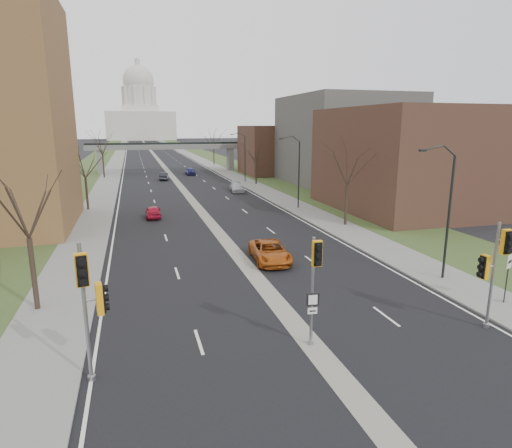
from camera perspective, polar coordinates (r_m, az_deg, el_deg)
name	(u,v)px	position (r m, az deg, el deg)	size (l,w,h in m)	color
ground	(314,348)	(20.52, 7.79, -16.08)	(700.00, 700.00, 0.00)	black
road_surface	(153,153)	(166.81, -13.58, 9.16)	(20.00, 600.00, 0.01)	black
median_strip	(153,153)	(166.81, -13.58, 9.16)	(1.20, 600.00, 0.02)	gray
sidewalk_right	(185,153)	(167.77, -9.43, 9.38)	(4.00, 600.00, 0.12)	gray
sidewalk_left	(119,154)	(166.70, -17.75, 8.92)	(4.00, 600.00, 0.12)	gray
grass_verge_right	(201,152)	(168.58, -7.38, 9.46)	(8.00, 600.00, 0.10)	#324620
grass_verge_left	(102,154)	(166.97, -19.83, 8.78)	(8.00, 600.00, 0.10)	#324620
commercial_block_near	(407,160)	(54.52, 19.51, 8.08)	(16.00, 20.00, 12.00)	#513225
commercial_block_mid	(344,140)	(77.04, 11.63, 10.87)	(18.00, 22.00, 15.00)	#56544F
commercial_block_far	(277,150)	(91.37, 2.88, 9.82)	(14.00, 14.00, 10.00)	#513225
pedestrian_bridge	(168,150)	(96.77, -11.72, 9.65)	(34.00, 3.00, 6.45)	slate
capitol	(140,114)	(336.54, -15.18, 13.96)	(48.00, 42.00, 55.75)	silver
streetlight_near	(442,175)	(29.14, 23.56, 6.03)	(2.61, 0.20, 8.70)	black
streetlight_mid	(293,152)	(51.84, 4.96, 9.60)	(2.61, 0.20, 8.70)	black
streetlight_far	(240,143)	(76.66, -2.09, 10.70)	(2.61, 0.20, 8.70)	black
tree_left_a	(23,191)	(25.18, -28.60, 3.88)	(7.20, 7.20, 9.40)	#382B21
tree_left_b	(84,158)	(54.75, -21.99, 8.14)	(6.75, 6.75, 8.81)	#382B21
tree_left_c	(102,141)	(88.57, -19.90, 10.31)	(7.65, 7.65, 9.99)	#382B21
tree_right_a	(348,160)	(43.59, 12.19, 8.32)	(7.20, 7.20, 9.40)	#382B21
tree_right_b	(256,151)	(74.34, 0.01, 9.76)	(6.30, 6.30, 8.22)	#382B21
tree_right_c	(213,138)	(113.25, -5.69, 11.40)	(7.65, 7.65, 9.99)	#382B21
signal_pole_left	(90,294)	(17.51, -21.27, -8.68)	(0.97, 1.15, 5.69)	gray
signal_pole_median	(315,273)	(19.10, 7.86, -6.51)	(0.60, 0.85, 5.16)	gray
signal_pole_right	(494,261)	(23.57, 29.19, -4.37)	(0.95, 1.01, 5.45)	gray
speed_limit_sign	(508,270)	(27.88, 30.57, -5.28)	(0.57, 0.28, 2.83)	black
car_left_near	(153,212)	(48.60, -13.53, 1.62)	(1.63, 4.04, 1.38)	#AD132E
car_left_far	(164,176)	(82.71, -12.18, 6.23)	(1.48, 4.24, 1.40)	black
car_right_near	(270,251)	(32.07, 1.87, -3.68)	(2.49, 5.40, 1.50)	#AE4E12
car_right_mid	(237,187)	(66.27, -2.56, 4.92)	(1.97, 4.85, 1.41)	#B4B3BB
car_right_far	(190,171)	(90.57, -8.76, 6.96)	(1.78, 4.42, 1.51)	navy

